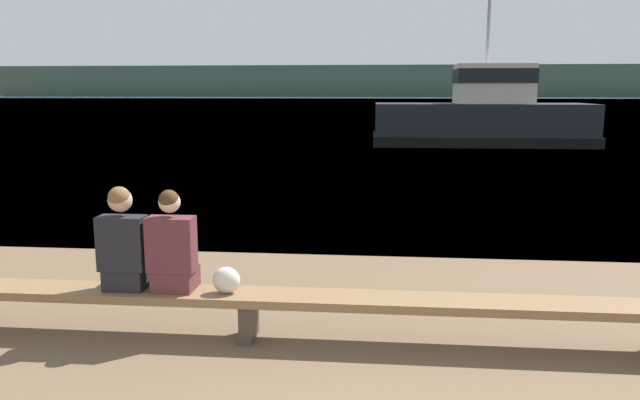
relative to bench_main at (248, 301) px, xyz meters
name	(u,v)px	position (x,y,z in m)	size (l,w,h in m)	color
water_surface	(379,101)	(0.54, 123.05, -0.37)	(240.00, 240.00, 0.00)	teal
far_shoreline	(380,81)	(0.54, 191.65, 4.39)	(600.00, 12.00, 9.51)	#384233
bench_main	(248,301)	(0.00, 0.00, 0.00)	(8.07, 0.44, 0.44)	brown
person_left	(124,244)	(-1.17, 0.00, 0.51)	(0.43, 0.38, 0.99)	black
person_right	(172,248)	(-0.71, 0.00, 0.48)	(0.43, 0.37, 0.96)	#56282D
shopping_bag	(226,280)	(-0.20, -0.02, 0.20)	(0.26, 0.19, 0.25)	beige
tugboat_red	(483,119)	(5.42, 21.34, 0.69)	(9.02, 3.51, 6.66)	black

